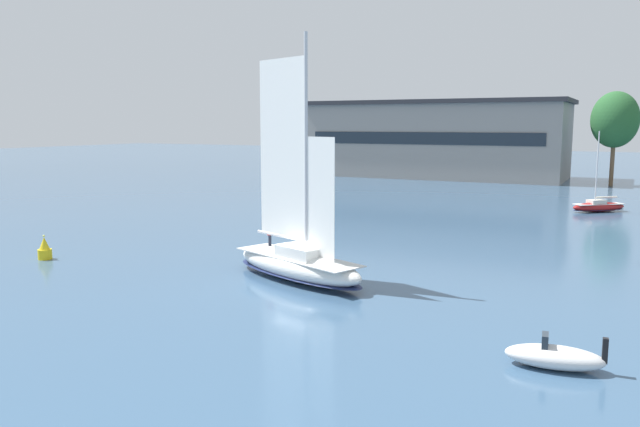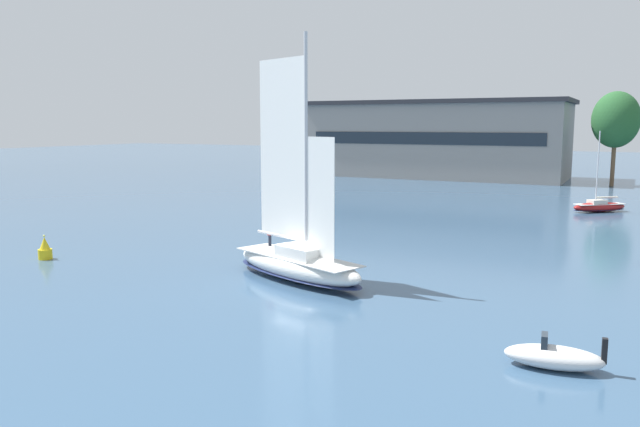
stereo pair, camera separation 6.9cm
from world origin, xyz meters
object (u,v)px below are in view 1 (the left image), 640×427
at_px(tree_shore_left, 615,120).
at_px(sailboat_main, 298,261).
at_px(channel_buoy, 45,250).
at_px(sailboat_moored_near_marina, 599,206).
at_px(motor_tender, 555,357).

distance_m(tree_shore_left, sailboat_main, 74.10).
xyz_separation_m(sailboat_main, channel_buoy, (-18.43, -2.97, -0.46)).
bearing_deg(channel_buoy, tree_shore_left, 66.43).
bearing_deg(sailboat_moored_near_marina, sailboat_main, -109.65).
distance_m(sailboat_main, sailboat_moored_near_marina, 42.80).
bearing_deg(sailboat_moored_near_marina, channel_buoy, -127.17).
height_order(sailboat_main, motor_tender, sailboat_main).
bearing_deg(motor_tender, sailboat_main, 154.02).
height_order(tree_shore_left, sailboat_moored_near_marina, tree_shore_left).
bearing_deg(tree_shore_left, sailboat_moored_near_marina, -89.92).
distance_m(tree_shore_left, sailboat_moored_near_marina, 33.20).
height_order(sailboat_moored_near_marina, channel_buoy, sailboat_moored_near_marina).
relative_size(tree_shore_left, sailboat_moored_near_marina, 1.65).
relative_size(tree_shore_left, channel_buoy, 8.25).
xyz_separation_m(tree_shore_left, motor_tender, (1.16, -79.72, -9.46)).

